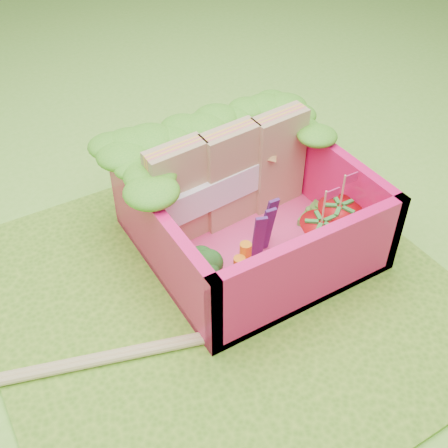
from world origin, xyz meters
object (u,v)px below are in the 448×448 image
at_px(broccoli, 202,268).
at_px(sandwich_stack, 230,177).
at_px(chopsticks, 41,371).
at_px(strawberry_right, 337,223).
at_px(strawberry_left, 319,239).
at_px(bento_box, 250,211).

bearing_deg(broccoli, sandwich_stack, 45.35).
height_order(sandwich_stack, chopsticks, sandwich_stack).
distance_m(broccoli, strawberry_right, 0.95).
bearing_deg(strawberry_left, broccoli, 172.28).
relative_size(strawberry_left, chopsticks, 0.23).
bearing_deg(sandwich_stack, strawberry_left, -65.17).
distance_m(bento_box, strawberry_left, 0.46).
height_order(bento_box, broccoli, bento_box).
distance_m(sandwich_stack, broccoli, 0.71).
bearing_deg(chopsticks, strawberry_left, -2.18).
height_order(sandwich_stack, broccoli, sandwich_stack).
relative_size(bento_box, strawberry_right, 2.54).
height_order(bento_box, strawberry_left, strawberry_left).
height_order(strawberry_right, chopsticks, strawberry_right).
xyz_separation_m(broccoli, chopsticks, (-0.98, -0.04, -0.21)).
xyz_separation_m(bento_box, strawberry_left, (0.28, -0.35, -0.09)).
bearing_deg(sandwich_stack, broccoli, -134.65).
relative_size(strawberry_right, chopsticks, 0.23).
bearing_deg(broccoli, chopsticks, -177.84).
bearing_deg(strawberry_left, bento_box, 128.35).
xyz_separation_m(strawberry_right, chopsticks, (-1.93, 0.01, -0.17)).
height_order(broccoli, strawberry_right, strawberry_right).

